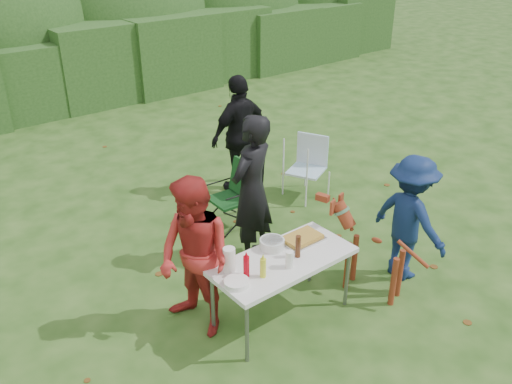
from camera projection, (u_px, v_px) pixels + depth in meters
ground at (273, 299)px, 6.04m from camera, size 80.00×80.00×0.00m
hedge_row at (24, 76)px, 11.22m from camera, size 22.00×1.40×1.70m
folding_table at (283, 263)px, 5.46m from camera, size 1.50×0.70×0.74m
person_cook at (252, 190)px, 6.36m from camera, size 0.79×0.64×1.87m
person_red_jacket at (195, 259)px, 5.25m from camera, size 0.76×0.91×1.68m
person_black_puffy at (240, 134)px, 8.09m from camera, size 1.09×0.52×1.80m
child at (410, 218)px, 6.13m from camera, size 0.60×1.00×1.51m
dog at (375, 253)px, 5.93m from camera, size 0.74×1.17×1.03m
camping_chair at (230, 196)px, 7.28m from camera, size 0.60×0.60×0.91m
lawn_chair at (306, 168)px, 8.06m from camera, size 0.74×0.74×0.93m
food_tray at (302, 240)px, 5.74m from camera, size 0.45×0.30×0.02m
focaccia_bread at (302, 237)px, 5.73m from camera, size 0.40×0.26×0.04m
mustard_bottle at (263, 268)px, 5.12m from camera, size 0.06×0.06×0.20m
ketchup_bottle at (246, 266)px, 5.13m from camera, size 0.06×0.06×0.22m
beer_bottle at (298, 246)px, 5.42m from camera, size 0.06×0.06×0.24m
paper_towel_roll at (229, 260)px, 5.18m from camera, size 0.12×0.12×0.26m
cup_stack at (289, 259)px, 5.26m from camera, size 0.08×0.08×0.18m
pasta_bowl at (272, 244)px, 5.59m from camera, size 0.26×0.26×0.10m
plate_stack at (237, 283)px, 5.04m from camera, size 0.24×0.24×0.05m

